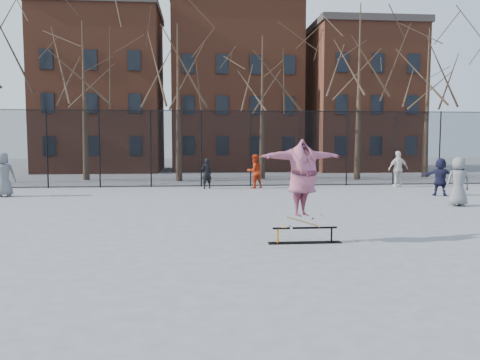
{
  "coord_description": "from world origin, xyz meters",
  "views": [
    {
      "loc": [
        -1.54,
        -11.51,
        2.49
      ],
      "look_at": [
        -0.38,
        1.5,
        1.34
      ],
      "focal_mm": 35.0,
      "sensor_mm": 36.0,
      "label": 1
    }
  ],
  "objects": [
    {
      "name": "skate_rail",
      "position": [
        0.99,
        -0.63,
        0.15
      ],
      "size": [
        1.77,
        0.27,
        0.39
      ],
      "color": "black",
      "rests_on": "ground"
    },
    {
      "name": "fence",
      "position": [
        -0.01,
        13.0,
        2.05
      ],
      "size": [
        34.03,
        0.07,
        4.0
      ],
      "color": "black",
      "rests_on": "ground"
    },
    {
      "name": "tree_row",
      "position": [
        -0.25,
        17.15,
        7.36
      ],
      "size": [
        33.66,
        7.46,
        10.67
      ],
      "color": "black",
      "rests_on": "ground"
    },
    {
      "name": "ground",
      "position": [
        0.0,
        0.0,
        0.0
      ],
      "size": [
        100.0,
        100.0,
        0.0
      ],
      "primitive_type": "plane",
      "color": "slate"
    },
    {
      "name": "skater",
      "position": [
        0.92,
        -0.63,
        1.42
      ],
      "size": [
        2.32,
        1.36,
        1.83
      ],
      "primitive_type": "imported",
      "rotation": [
        0.0,
        0.0,
        0.36
      ],
      "color": "#383687",
      "rests_on": "skateboard"
    },
    {
      "name": "skateboard",
      "position": [
        0.92,
        -0.63,
        0.44
      ],
      "size": [
        0.92,
        0.22,
        0.11
      ],
      "primitive_type": null,
      "color": "olive",
      "rests_on": "skate_rail"
    },
    {
      "name": "bystander_red",
      "position": [
        1.28,
        12.0,
        0.86
      ],
      "size": [
        1.04,
        0.95,
        1.73
      ],
      "primitive_type": "imported",
      "rotation": [
        0.0,
        0.0,
        3.58
      ],
      "color": "#AD2A0F",
      "rests_on": "ground"
    },
    {
      "name": "rowhouses",
      "position": [
        0.72,
        26.0,
        6.06
      ],
      "size": [
        29.0,
        7.0,
        13.0
      ],
      "color": "brown",
      "rests_on": "ground"
    },
    {
      "name": "bystander_navy",
      "position": [
        9.07,
        8.12,
        0.84
      ],
      "size": [
        1.6,
        1.14,
        1.67
      ],
      "primitive_type": "imported",
      "rotation": [
        0.0,
        0.0,
        2.67
      ],
      "color": "#1A1A34",
      "rests_on": "ground"
    },
    {
      "name": "bystander_extra",
      "position": [
        8.08,
        5.0,
        0.92
      ],
      "size": [
        0.93,
        0.63,
        1.84
      ],
      "primitive_type": "imported",
      "rotation": [
        0.0,
        0.0,
        3.09
      ],
      "color": "slate",
      "rests_on": "ground"
    },
    {
      "name": "bystander_grey",
      "position": [
        -9.94,
        9.44,
        0.96
      ],
      "size": [
        1.06,
        0.83,
        1.92
      ],
      "primitive_type": "imported",
      "rotation": [
        0.0,
        0.0,
        3.4
      ],
      "color": "#5A5B5F",
      "rests_on": "ground"
    },
    {
      "name": "bystander_white",
      "position": [
        8.84,
        12.0,
        0.94
      ],
      "size": [
        1.15,
        0.61,
        1.88
      ],
      "primitive_type": "imported",
      "rotation": [
        0.0,
        0.0,
        3.28
      ],
      "color": "silver",
      "rests_on": "ground"
    },
    {
      "name": "bystander_black",
      "position": [
        -1.14,
        12.0,
        0.77
      ],
      "size": [
        0.66,
        0.55,
        1.54
      ],
      "primitive_type": "imported",
      "rotation": [
        0.0,
        0.0,
        3.51
      ],
      "color": "black",
      "rests_on": "ground"
    }
  ]
}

